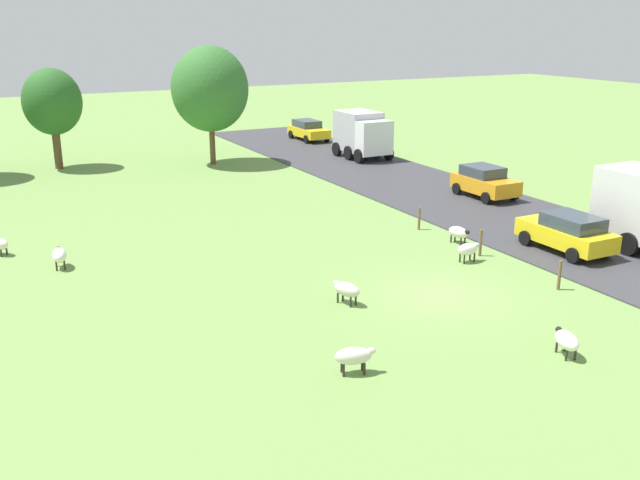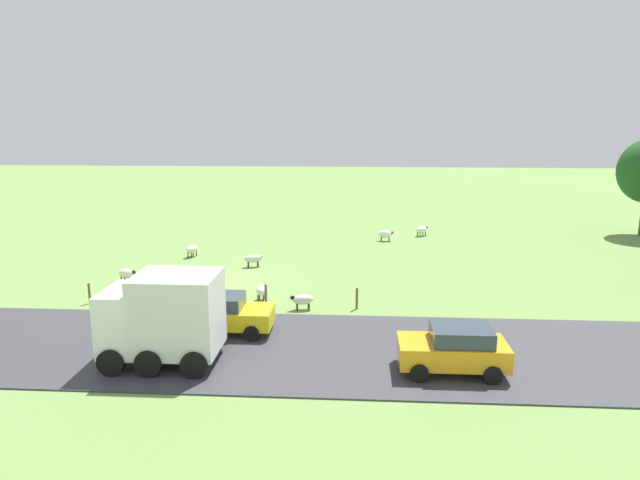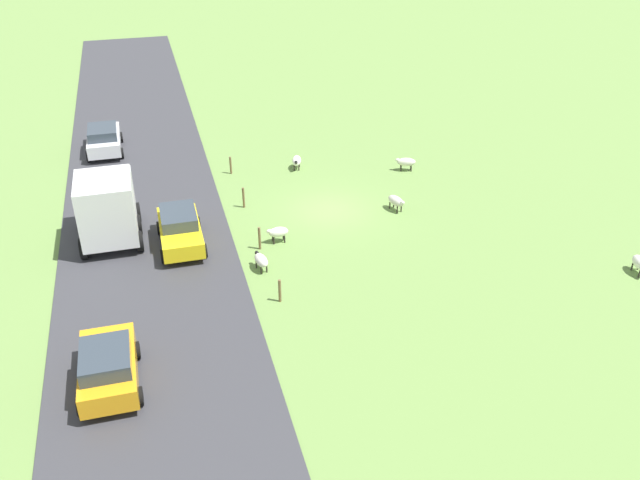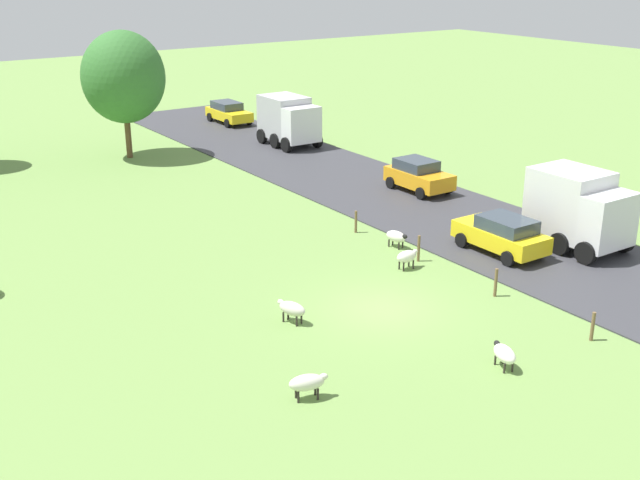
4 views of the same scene
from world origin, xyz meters
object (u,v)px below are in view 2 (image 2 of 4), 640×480
sheep_0 (127,273)px  sheep_2 (192,249)px  sheep_1 (422,230)px  car_0 (222,313)px  sheep_5 (253,259)px  car_2 (454,348)px  sheep_4 (261,290)px  sheep_6 (302,300)px  truck_0 (164,316)px  sheep_3 (385,234)px

sheep_0 → sheep_2: sheep_2 is taller
sheep_1 → car_0: bearing=-26.8°
sheep_5 → car_2: car_2 is taller
sheep_0 → sheep_4: (2.85, 8.04, 0.05)m
sheep_1 → car_2: 24.61m
sheep_6 → truck_0: (6.36, -4.47, 1.33)m
sheep_0 → truck_0: bearing=28.9°
sheep_3 → sheep_1: bearing=124.8°
sheep_4 → car_2: size_ratio=0.28×
sheep_2 → sheep_4: size_ratio=1.15×
sheep_6 → truck_0: size_ratio=0.28×
sheep_2 → truck_0: bearing=13.1°
sheep_1 → sheep_5: size_ratio=0.94×
sheep_2 → sheep_4: (8.90, 6.11, 0.01)m
sheep_3 → car_0: bearing=-22.1°
sheep_1 → sheep_4: 19.46m
sheep_5 → sheep_6: sheep_5 is taller
sheep_0 → sheep_6: 11.02m
truck_0 → car_2: (0.13, 10.51, -0.91)m
sheep_6 → sheep_1: bearing=157.1°
sheep_4 → car_0: (4.48, -0.93, 0.36)m
sheep_2 → car_0: (13.38, 5.18, 0.37)m
sheep_1 → car_0: car_0 is taller
truck_0 → car_2: 10.55m
sheep_3 → sheep_6: sheep_3 is taller
sheep_3 → sheep_4: (14.78, -6.89, 0.00)m
truck_0 → car_0: bearing=156.8°
sheep_2 → sheep_3: sheep_3 is taller
sheep_5 → car_0: car_0 is taller
sheep_0 → sheep_5: sheep_5 is taller
sheep_4 → truck_0: size_ratio=0.25×
sheep_0 → car_0: bearing=44.1°
truck_0 → sheep_3: bearing=157.7°
sheep_0 → sheep_6: size_ratio=1.03×
sheep_2 → car_0: bearing=21.1°
truck_0 → sheep_1: bearing=153.7°
truck_0 → sheep_4: bearing=163.3°
sheep_1 → sheep_5: sheep_5 is taller
truck_0 → car_0: size_ratio=1.00×
car_0 → car_2: size_ratio=1.09×
sheep_0 → car_0: car_0 is taller
sheep_2 → sheep_5: bearing=62.7°
sheep_6 → car_2: size_ratio=0.30×
sheep_0 → sheep_6: (4.10, 10.23, 0.01)m
car_0 → truck_0: bearing=-23.2°
sheep_0 → sheep_3: (-11.93, 14.93, 0.04)m
sheep_5 → car_0: size_ratio=0.30×
sheep_5 → truck_0: 14.25m
truck_0 → sheep_6: bearing=144.9°
sheep_2 → sheep_3: size_ratio=1.02×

